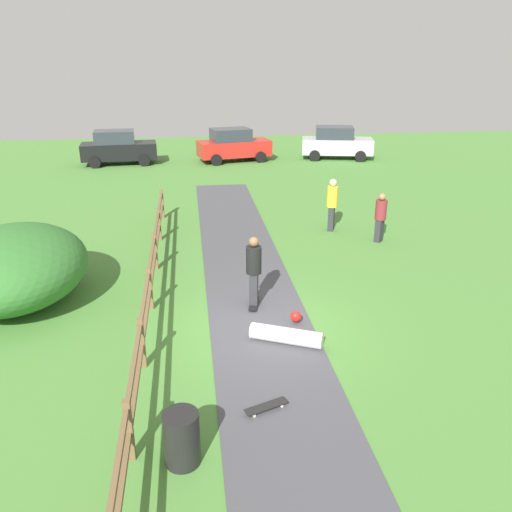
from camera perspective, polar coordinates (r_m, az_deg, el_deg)
ground_plane at (r=12.02m, az=0.58°, el=-7.92°), size 60.00×60.00×0.00m
asphalt_path at (r=12.02m, az=0.58°, el=-7.88°), size 2.40×28.00×0.02m
wooden_fence at (r=11.67m, az=-12.22°, el=-5.71°), size 0.12×18.12×1.10m
bush_large at (r=14.18m, az=-25.48°, el=-1.08°), size 3.58×4.30×1.93m
trash_bin at (r=8.37m, az=-8.29°, el=-19.50°), size 0.56×0.56×0.90m
skater_riding at (r=12.50m, az=-0.25°, el=-1.37°), size 0.46×0.82×1.84m
skater_fallen at (r=11.36m, az=3.48°, el=-8.69°), size 1.60×1.46×0.36m
skateboard_loose at (r=9.46m, az=1.14°, el=-16.46°), size 0.82×0.47×0.08m
bystander_maroon at (r=17.58m, az=13.73°, el=4.44°), size 0.54×0.54×1.68m
bystander_yellow at (r=18.38m, az=8.50°, el=5.98°), size 0.50×0.50×1.89m
parked_car_red at (r=30.80m, az=-2.56°, el=12.28°), size 4.46×2.65×1.92m
parked_car_silver at (r=31.97m, az=8.96°, el=12.39°), size 4.46×2.66×1.92m
parked_car_black at (r=30.95m, az=-15.16°, el=11.62°), size 4.33×2.28×1.92m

